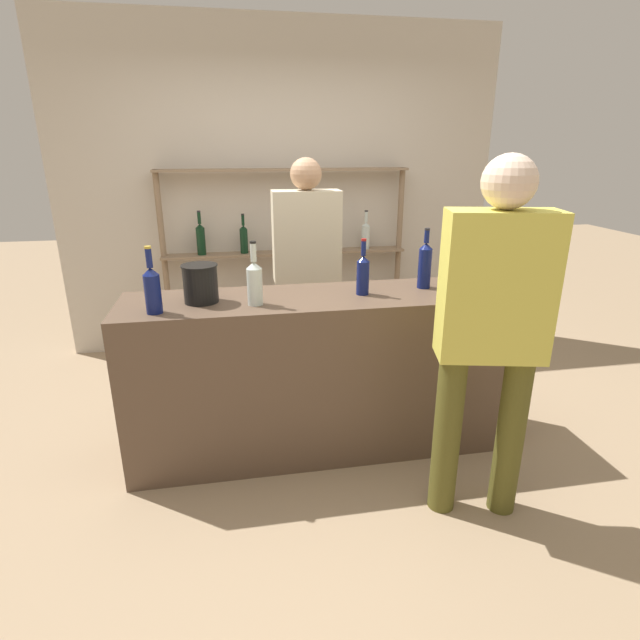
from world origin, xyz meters
TOP-DOWN VIEW (x-y plane):
  - ground_plane at (0.00, 0.00)m, footprint 16.00×16.00m
  - bar_counter at (0.00, 0.00)m, footprint 2.26×0.56m
  - back_wall at (0.00, 1.88)m, footprint 3.86×0.12m
  - back_shelf at (-0.00, 1.70)m, footprint 2.16×0.18m
  - counter_bottle_0 at (-0.37, -0.10)m, footprint 0.08×0.08m
  - counter_bottle_1 at (0.25, -0.01)m, footprint 0.07×0.07m
  - counter_bottle_2 at (-0.89, -0.15)m, footprint 0.08×0.08m
  - counter_bottle_3 at (0.65, 0.06)m, footprint 0.08×0.08m
  - ice_bucket at (-0.66, 0.00)m, footprint 0.20×0.20m
  - customer_right at (0.67, -0.72)m, footprint 0.52×0.32m
  - server_behind_counter at (0.07, 0.92)m, footprint 0.50×0.23m

SIDE VIEW (x-z plane):
  - ground_plane at x=0.00m, z-range 0.00..0.00m
  - bar_counter at x=0.00m, z-range 0.00..0.98m
  - server_behind_counter at x=0.07m, z-range 0.14..1.86m
  - customer_right at x=0.67m, z-range 0.15..1.92m
  - back_shelf at x=0.00m, z-range 0.27..1.88m
  - ice_bucket at x=-0.66m, z-range 0.98..1.19m
  - counter_bottle_1 at x=0.25m, z-range 0.94..1.26m
  - counter_bottle_0 at x=-0.37m, z-range 0.94..1.28m
  - counter_bottle_2 at x=-0.89m, z-range 0.94..1.28m
  - counter_bottle_3 at x=0.65m, z-range 0.95..1.30m
  - back_wall at x=0.00m, z-range 0.00..2.80m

